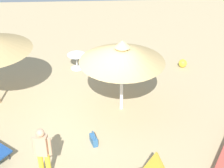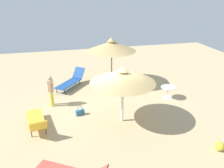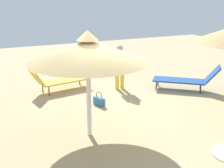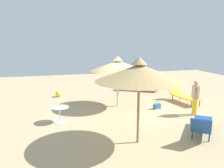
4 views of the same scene
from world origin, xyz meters
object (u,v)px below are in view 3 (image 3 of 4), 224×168
object	(u,v)px
lounge_chair_center	(58,80)
person_standing_far_right	(120,65)
lounge_chair_front	(188,79)
handbag	(99,101)
parasol_umbrella_back	(88,51)

from	to	relation	value
lounge_chair_center	person_standing_far_right	distance (m)	2.13
lounge_chair_front	person_standing_far_right	size ratio (longest dim) A/B	1.36
person_standing_far_right	handbag	size ratio (longest dim) A/B	3.55
lounge_chair_front	lounge_chair_center	size ratio (longest dim) A/B	1.00
person_standing_far_right	handbag	xyz separation A→B (m)	(-1.18, 1.24, -0.72)
parasol_umbrella_back	lounge_chair_front	world-z (taller)	parasol_umbrella_back
lounge_chair_front	handbag	distance (m)	3.28
parasol_umbrella_back	handbag	xyz separation A→B (m)	(1.69, -0.93, -1.88)
parasol_umbrella_back	lounge_chair_center	xyz separation A→B (m)	(3.50, -0.20, -1.63)
lounge_chair_front	person_standing_far_right	world-z (taller)	person_standing_far_right
parasol_umbrella_back	handbag	world-z (taller)	parasol_umbrella_back
lounge_chair_front	person_standing_far_right	bearing A→B (deg)	61.54
parasol_umbrella_back	person_standing_far_right	size ratio (longest dim) A/B	1.75
lounge_chair_front	handbag	xyz separation A→B (m)	(-0.08, 3.27, -0.26)
lounge_chair_center	person_standing_far_right	size ratio (longest dim) A/B	1.36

